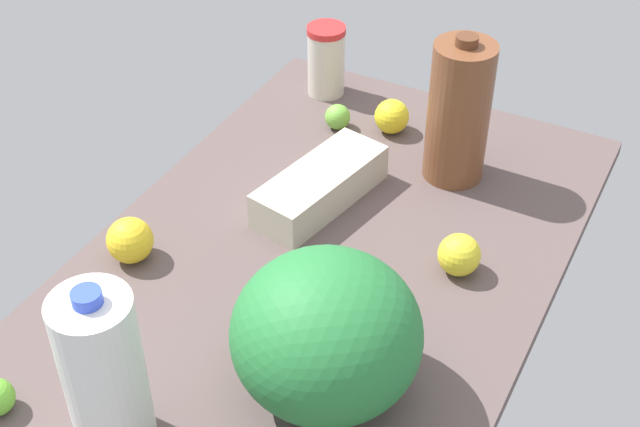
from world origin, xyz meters
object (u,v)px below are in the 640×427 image
watermelon (326,334)px  tumbler_cup (326,60)px  lemon_loose (130,240)px  chocolate_milk_jug (459,112)px  lime_far_back (338,117)px  egg_carton (320,186)px  lemon_by_jug (392,116)px  lemon_near_front (459,255)px  milk_jug (104,375)px

watermelon → tumbler_cup: 84.25cm
tumbler_cup → lemon_loose: size_ratio=1.96×
tumbler_cup → chocolate_milk_jug: chocolate_milk_jug is taller
lemon_loose → lime_far_back: (-52.66, 12.93, -1.37)cm
egg_carton → lime_far_back: size_ratio=5.33×
lemon_by_jug → lemon_near_front: bearing=38.8°
egg_carton → lemon_by_jug: 27.78cm
lemon_loose → lemon_near_front: lemon_loose is taller
chocolate_milk_jug → lemon_near_front: bearing=22.7°
milk_jug → lemon_loose: size_ratio=3.51×
chocolate_milk_jug → lime_far_back: size_ratio=5.58×
milk_jug → lemon_loose: (-31.54, -21.14, -9.23)cm
milk_jug → lemon_by_jug: bearing=178.6°
watermelon → lemon_by_jug: bearing=-163.9°
egg_carton → lemon_by_jug: (-27.71, 2.02, 0.00)cm
chocolate_milk_jug → lemon_near_front: chocolate_milk_jug is taller
chocolate_milk_jug → lime_far_back: bearing=-98.7°
chocolate_milk_jug → lemon_loose: size_ratio=3.67×
chocolate_milk_jug → tumbler_cup: bearing=-114.0°
egg_carton → chocolate_milk_jug: bearing=148.2°
egg_carton → lemon_near_front: lemon_near_front is taller
watermelon → chocolate_milk_jug: (-59.09, -2.95, 2.22)cm
lemon_loose → lemon_by_jug: lemon_loose is taller
watermelon → lemon_loose: (-10.56, -42.72, -7.67)cm
egg_carton → lemon_loose: bearing=-25.0°
lemon_near_front → lemon_by_jug: size_ratio=1.02×
milk_jug → lemon_near_front: 62.38cm
milk_jug → egg_carton: bearing=179.9°
lime_far_back → watermelon: bearing=25.2°
watermelon → lemon_loose: bearing=-103.9°
lemon_by_jug → watermelon: bearing=16.1°
tumbler_cup → milk_jug: 97.47cm
lemon_loose → lemon_by_jug: 61.20cm
watermelon → egg_carton: bearing=-151.5°
egg_carton → lemon_near_front: (6.27, 29.30, 0.07)cm
tumbler_cup → lemon_loose: tumbler_cup is taller
egg_carton → milk_jug: bearing=11.3°
milk_jug → lime_far_back: milk_jug is taller
chocolate_milk_jug → watermelon: bearing=2.9°
lime_far_back → lemon_near_front: (30.05, 37.66, 1.00)cm
lemon_near_front → lemon_by_jug: (-33.98, -27.28, -0.07)cm
tumbler_cup → egg_carton: 39.55cm
watermelon → lemon_by_jug: 70.36cm
watermelon → tumbler_cup: size_ratio=1.72×
chocolate_milk_jug → lime_far_back: chocolate_milk_jug is taller
milk_jug → chocolate_milk_jug: 82.21cm
milk_jug → lemon_near_front: bearing=151.5°
egg_carton → lemon_near_front: 29.96cm
lemon_loose → lime_far_back: lemon_loose is taller
milk_jug → chocolate_milk_jug: chocolate_milk_jug is taller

